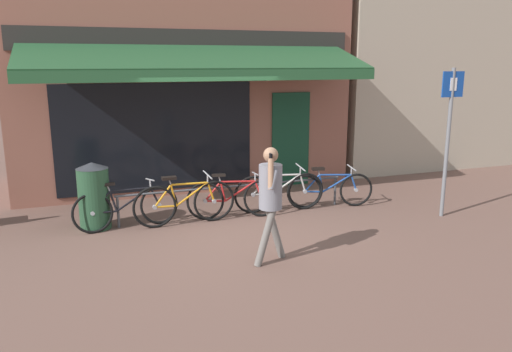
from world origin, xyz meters
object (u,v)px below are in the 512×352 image
litter_bin (94,195)px  pedestrian_adult (271,192)px  bicycle_red (233,198)px  bicycle_orange (185,203)px  bicycle_blue (330,189)px  bicycle_silver (279,192)px  parking_sign (449,128)px  bicycle_black (126,207)px

litter_bin → pedestrian_adult: bearing=-46.4°
bicycle_red → litter_bin: 2.40m
bicycle_orange → bicycle_red: bicycle_orange is taller
bicycle_blue → pedestrian_adult: pedestrian_adult is taller
bicycle_silver → parking_sign: (2.70, -1.27, 1.23)m
bicycle_orange → pedestrian_adult: bearing=-70.2°
bicycle_orange → bicycle_blue: bearing=0.6°
bicycle_black → litter_bin: (-0.50, 0.16, 0.21)m
pedestrian_adult → litter_bin: bearing=-48.3°
bicycle_black → litter_bin: 0.57m
bicycle_blue → parking_sign: size_ratio=0.62×
pedestrian_adult → litter_bin: size_ratio=1.45×
litter_bin → parking_sign: bearing=-13.6°
bicycle_orange → parking_sign: size_ratio=0.67×
bicycle_red → pedestrian_adult: bearing=-84.2°
bicycle_blue → parking_sign: parking_sign is taller
bicycle_orange → litter_bin: bearing=165.4°
pedestrian_adult → bicycle_black: bearing=-53.4°
bicycle_red → bicycle_silver: bicycle_silver is taller
litter_bin → parking_sign: (5.99, -1.45, 1.04)m
parking_sign → pedestrian_adult: bearing=-166.3°
bicycle_silver → pedestrian_adult: size_ratio=1.05×
bicycle_silver → pedestrian_adult: 2.50m
bicycle_red → bicycle_blue: 1.96m
bicycle_red → bicycle_blue: (1.96, -0.01, -0.01)m
bicycle_orange → bicycle_black: bearing=167.8°
bicycle_blue → litter_bin: bearing=-170.6°
pedestrian_adult → litter_bin: 3.29m
bicycle_orange → bicycle_red: size_ratio=1.05×
bicycle_orange → bicycle_silver: bicycle_orange is taller
bicycle_silver → pedestrian_adult: (-1.04, -2.18, 0.63)m
bicycle_black → bicycle_red: size_ratio=1.05×
bicycle_blue → parking_sign: bearing=-23.4°
bicycle_blue → bicycle_silver: bearing=-170.9°
bicycle_blue → bicycle_orange: bearing=-165.4°
bicycle_silver → litter_bin: litter_bin is taller
parking_sign → bicycle_silver: bearing=154.8°
parking_sign → bicycle_black: bearing=166.8°
bicycle_orange → pedestrian_adult: (0.79, -2.02, 0.62)m
pedestrian_adult → bicycle_blue: bearing=-136.5°
bicycle_orange → litter_bin: size_ratio=1.57×
bicycle_orange → bicycle_silver: (1.83, 0.17, -0.01)m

